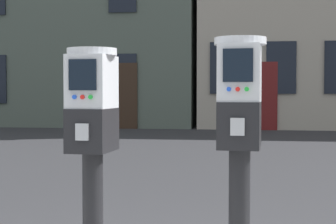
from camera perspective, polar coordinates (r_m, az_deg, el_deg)
name	(u,v)px	position (r m, az deg, el deg)	size (l,w,h in m)	color
parking_meter_near_kerb	(92,138)	(2.39, -7.93, -2.75)	(0.23, 0.26, 1.25)	black
parking_meter_twin_adjacent	(240,134)	(2.29, 7.52, -2.31)	(0.23, 0.26, 1.29)	black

